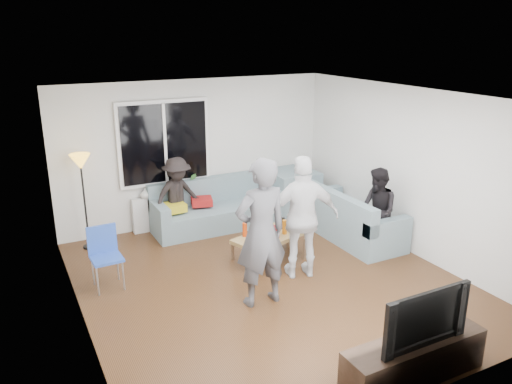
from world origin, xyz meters
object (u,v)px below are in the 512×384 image
player_left (261,233)px  player_right (303,218)px  floor_lamp (85,202)px  coffee_table (269,247)px  sofa_right_section (351,214)px  spectator_back (178,196)px  tv_console (414,359)px  television (419,314)px  spectator_right (377,211)px  side_chair (107,259)px  sofa_back_section (216,205)px

player_left → player_right: size_ratio=1.10×
floor_lamp → coffee_table: bearing=-36.0°
sofa_right_section → spectator_back: (-2.56, 1.51, 0.26)m
player_left → tv_console: (0.67, -2.06, -0.76)m
floor_lamp → spectator_back: floor_lamp is taller
sofa_right_section → floor_lamp: (-4.07, 1.60, 0.36)m
television → tv_console: bearing=0.0°
spectator_right → spectator_back: bearing=-117.2°
sofa_right_section → floor_lamp: floor_lamp is taller
sofa_right_section → floor_lamp: bearing=68.5°
tv_console → television: size_ratio=1.53×
side_chair → coffee_table: bearing=-7.5°
side_chair → tv_console: size_ratio=0.54×
player_left → spectator_right: 2.47m
side_chair → tv_console: 4.12m
tv_console → spectator_right: bearing=57.1°
sofa_back_section → sofa_right_section: size_ratio=1.15×
sofa_right_section → side_chair: bearing=88.8°
floor_lamp → player_right: player_right is taller
player_left → sofa_right_section: bearing=-153.3°
sofa_back_section → floor_lamp: (-2.22, 0.12, 0.36)m
sofa_right_section → player_right: player_right is taller
side_chair → spectator_right: 4.14m
spectator_right → floor_lamp: bearing=-106.0°
sofa_back_section → side_chair: size_ratio=2.67×
sofa_right_section → tv_console: sofa_right_section is taller
sofa_back_section → spectator_back: size_ratio=1.69×
sofa_right_section → coffee_table: size_ratio=1.82×
spectator_back → spectator_right: bearing=-51.5°
player_left → tv_console: size_ratio=1.22×
floor_lamp → side_chair: bearing=-90.0°
sofa_back_section → tv_console: size_ratio=1.44×
sofa_back_section → spectator_back: spectator_back is taller
floor_lamp → player_left: bearing=-59.2°
floor_lamp → tv_console: (2.35, -4.89, -0.56)m
player_right → television: (-0.21, -2.47, -0.15)m
spectator_right → television: 3.16m
player_left → television: bearing=107.5°
spectator_right → sofa_back_section: bearing=-126.0°
spectator_right → spectator_back: spectator_right is taller
side_chair → spectator_back: (1.51, 1.43, 0.25)m
side_chair → sofa_right_section: bearing=-3.5°
floor_lamp → tv_console: bearing=-64.3°
spectator_back → television: 4.87m
player_left → television: player_left is taller
side_chair → spectator_right: size_ratio=0.63×
player_left → player_right: 0.98m
sofa_back_section → floor_lamp: size_ratio=1.47×
player_right → television: 2.49m
sofa_right_section → coffee_table: 1.69m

